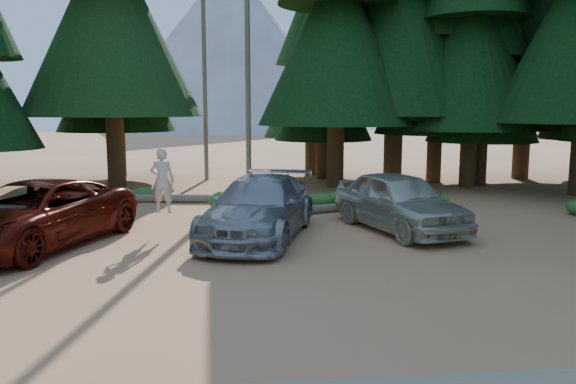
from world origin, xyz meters
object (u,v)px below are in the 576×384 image
at_px(log_left, 175,198).
at_px(log_mid, 281,203).
at_px(silver_minivan_center, 259,208).
at_px(frisbee_player, 162,180).
at_px(log_right, 345,207).
at_px(silver_minivan_right, 399,201).
at_px(red_pickup, 33,215).

xyz_separation_m(log_left, log_mid, (3.81, -1.22, -0.02)).
bearing_deg(log_mid, silver_minivan_center, -94.90).
distance_m(frisbee_player, log_left, 5.61).
distance_m(silver_minivan_center, log_right, 4.84).
distance_m(silver_minivan_right, frisbee_player, 6.56).
relative_size(red_pickup, log_left, 1.38).
relative_size(silver_minivan_center, log_left, 1.31).
bearing_deg(red_pickup, silver_minivan_right, 27.08).
bearing_deg(frisbee_player, log_right, -143.86).
height_order(silver_minivan_right, log_left, silver_minivan_right).
xyz_separation_m(silver_minivan_center, log_mid, (0.99, 4.78, -0.67)).
bearing_deg(log_right, silver_minivan_center, -149.15).
xyz_separation_m(silver_minivan_center, log_left, (-2.81, 6.00, -0.65)).
xyz_separation_m(silver_minivan_right, log_left, (-6.77, 5.49, -0.68)).
bearing_deg(silver_minivan_right, log_right, 89.45).
distance_m(silver_minivan_center, log_mid, 4.93).
relative_size(silver_minivan_center, silver_minivan_right, 1.13).
bearing_deg(log_left, log_right, -14.11).
distance_m(log_left, log_right, 6.31).
xyz_separation_m(red_pickup, log_right, (8.65, 4.17, -0.67)).
distance_m(silver_minivan_right, log_right, 3.37).
bearing_deg(log_left, silver_minivan_center, -57.50).
relative_size(frisbee_player, log_left, 0.41).
xyz_separation_m(log_left, log_right, (5.87, -2.31, -0.01)).
xyz_separation_m(red_pickup, log_mid, (6.59, 5.26, -0.68)).
distance_m(red_pickup, silver_minivan_center, 5.61).
height_order(red_pickup, silver_minivan_right, silver_minivan_right).
relative_size(frisbee_player, log_mid, 0.54).
distance_m(silver_minivan_right, log_left, 8.74).
bearing_deg(red_pickup, log_right, 46.87).
bearing_deg(silver_minivan_center, silver_minivan_right, 24.82).
distance_m(red_pickup, silver_minivan_right, 9.60).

